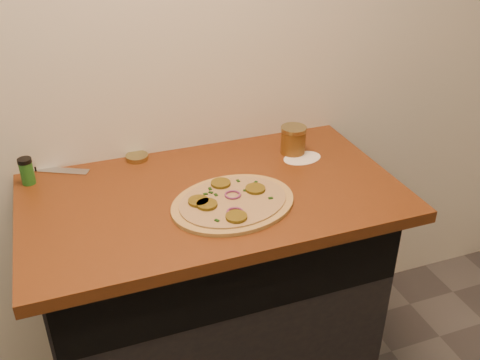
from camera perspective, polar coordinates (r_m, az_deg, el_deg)
name	(u,v)px	position (r m, az deg, el deg)	size (l,w,h in m)	color
cabinet	(213,296)	(2.02, -2.89, -12.23)	(1.10, 0.60, 0.86)	black
countertop	(212,196)	(1.73, -2.97, -1.69)	(1.20, 0.70, 0.04)	brown
pizza	(232,202)	(1.63, -0.81, -2.38)	(0.46, 0.46, 0.03)	tan
chefs_knife	(40,169)	(1.95, -20.53, 1.14)	(0.27, 0.16, 0.02)	#B7BAC1
mason_jar_lid	(137,157)	(1.93, -10.92, 2.41)	(0.08, 0.08, 0.02)	#9B915A
salsa_jar	(293,140)	(1.94, 5.69, 4.29)	(0.09, 0.09, 0.10)	#A21B10
spice_shaker	(27,171)	(1.86, -21.80, 0.89)	(0.05, 0.05, 0.09)	#22641F
flour_spill	(302,158)	(1.92, 6.64, 2.34)	(0.14, 0.14, 0.00)	white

